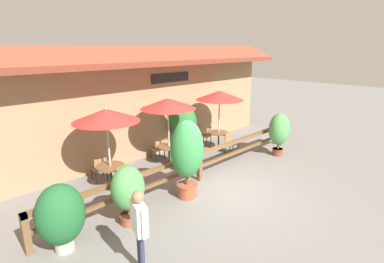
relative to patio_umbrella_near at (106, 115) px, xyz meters
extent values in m
plane|color=slate|center=(2.30, -2.59, -2.28)|extent=(60.00, 60.00, 0.00)
cube|color=#997A56|center=(2.30, 1.61, -0.48)|extent=(14.00, 0.40, 3.60)
cube|color=brown|center=(2.30, 1.06, 1.60)|extent=(14.28, 1.48, 0.70)
cube|color=black|center=(3.66, 1.38, 0.72)|extent=(1.90, 0.04, 0.35)
cube|color=brown|center=(2.30, -1.54, -1.38)|extent=(10.40, 0.14, 0.11)
cube|color=brown|center=(2.30, -1.54, -1.80)|extent=(10.40, 0.10, 0.09)
cube|color=brown|center=(-2.83, -1.54, -1.80)|extent=(0.14, 0.14, 0.95)
cube|color=brown|center=(2.30, -1.54, -1.80)|extent=(0.14, 0.14, 0.95)
cube|color=brown|center=(7.43, -1.54, -1.80)|extent=(0.14, 0.14, 0.95)
cylinder|color=#B7B2A8|center=(0.00, 0.00, -1.20)|extent=(0.06, 0.06, 2.15)
cone|color=red|center=(0.00, 0.00, 0.01)|extent=(1.95, 1.95, 0.38)
sphere|color=#B2ADA3|center=(0.00, 0.00, 0.19)|extent=(0.07, 0.07, 0.07)
cylinder|color=brown|center=(0.00, 0.00, -1.58)|extent=(0.85, 0.85, 0.05)
cylinder|color=#333333|center=(0.00, 0.00, -1.94)|extent=(0.07, 0.07, 0.67)
cylinder|color=#333333|center=(0.00, 0.00, -2.26)|extent=(0.47, 0.47, 0.03)
cube|color=olive|center=(0.08, -0.74, -1.86)|extent=(0.47, 0.47, 0.05)
cube|color=olive|center=(0.05, -0.56, -1.64)|extent=(0.40, 0.09, 0.40)
cylinder|color=#2D2D2D|center=(-0.08, -0.96, -2.08)|extent=(0.04, 0.04, 0.39)
cylinder|color=#2D2D2D|center=(0.29, -0.91, -2.08)|extent=(0.04, 0.04, 0.39)
cylinder|color=#2D2D2D|center=(-0.14, -0.58, -2.08)|extent=(0.04, 0.04, 0.39)
cylinder|color=#2D2D2D|center=(0.24, -0.53, -2.08)|extent=(0.04, 0.04, 0.39)
cube|color=olive|center=(-0.01, 0.74, -1.86)|extent=(0.47, 0.47, 0.05)
cube|color=olive|center=(-0.03, 0.56, -1.64)|extent=(0.40, 0.09, 0.40)
cylinder|color=#2D2D2D|center=(0.21, 0.91, -2.08)|extent=(0.04, 0.04, 0.39)
cylinder|color=#2D2D2D|center=(-0.17, 0.96, -2.08)|extent=(0.04, 0.04, 0.39)
cylinder|color=#2D2D2D|center=(0.16, 0.53, -2.08)|extent=(0.04, 0.04, 0.39)
cylinder|color=#2D2D2D|center=(-0.22, 0.58, -2.08)|extent=(0.04, 0.04, 0.39)
cylinder|color=#B7B2A8|center=(2.47, 0.16, -1.20)|extent=(0.06, 0.06, 2.15)
cone|color=red|center=(2.47, 0.16, 0.01)|extent=(1.95, 1.95, 0.38)
sphere|color=#B2ADA3|center=(2.47, 0.16, 0.19)|extent=(0.07, 0.07, 0.07)
cylinder|color=brown|center=(2.47, 0.16, -1.58)|extent=(0.85, 0.85, 0.05)
cylinder|color=#333333|center=(2.47, 0.16, -1.94)|extent=(0.07, 0.07, 0.67)
cylinder|color=#333333|center=(2.47, 0.16, -2.26)|extent=(0.47, 0.47, 0.03)
cube|color=olive|center=(2.43, -0.58, -1.86)|extent=(0.50, 0.50, 0.05)
cube|color=olive|center=(2.48, -0.40, -1.64)|extent=(0.40, 0.12, 0.40)
cylinder|color=#2D2D2D|center=(2.21, -0.72, -2.08)|extent=(0.04, 0.04, 0.39)
cylinder|color=#2D2D2D|center=(2.58, -0.81, -2.08)|extent=(0.04, 0.04, 0.39)
cylinder|color=#2D2D2D|center=(2.29, -0.35, -2.08)|extent=(0.04, 0.04, 0.39)
cylinder|color=#2D2D2D|center=(2.66, -0.44, -2.08)|extent=(0.04, 0.04, 0.39)
cube|color=olive|center=(2.52, 0.90, -1.86)|extent=(0.48, 0.48, 0.05)
cube|color=olive|center=(2.49, 0.72, -1.64)|extent=(0.40, 0.10, 0.40)
cylinder|color=#2D2D2D|center=(2.74, 1.06, -2.08)|extent=(0.04, 0.04, 0.39)
cylinder|color=#2D2D2D|center=(2.36, 1.12, -2.08)|extent=(0.04, 0.04, 0.39)
cylinder|color=#2D2D2D|center=(2.68, 0.69, -2.08)|extent=(0.04, 0.04, 0.39)
cylinder|color=#2D2D2D|center=(2.31, 0.75, -2.08)|extent=(0.04, 0.04, 0.39)
cylinder|color=#B7B2A8|center=(5.14, 0.07, -1.20)|extent=(0.06, 0.06, 2.15)
cone|color=red|center=(5.14, 0.07, 0.01)|extent=(1.95, 1.95, 0.38)
sphere|color=#B2ADA3|center=(5.14, 0.07, 0.19)|extent=(0.07, 0.07, 0.07)
cylinder|color=brown|center=(5.14, 0.07, -1.58)|extent=(0.85, 0.85, 0.05)
cylinder|color=#333333|center=(5.14, 0.07, -1.94)|extent=(0.07, 0.07, 0.67)
cylinder|color=#333333|center=(5.14, 0.07, -2.26)|extent=(0.47, 0.47, 0.03)
cube|color=olive|center=(5.07, -0.67, -1.86)|extent=(0.46, 0.46, 0.05)
cube|color=olive|center=(5.05, -0.48, -1.64)|extent=(0.40, 0.08, 0.40)
cylinder|color=#2D2D2D|center=(4.90, -0.88, -2.08)|extent=(0.04, 0.04, 0.39)
cylinder|color=#2D2D2D|center=(5.28, -0.84, -2.08)|extent=(0.04, 0.04, 0.39)
cylinder|color=#2D2D2D|center=(4.86, -0.50, -2.08)|extent=(0.04, 0.04, 0.39)
cylinder|color=#2D2D2D|center=(5.24, -0.46, -2.08)|extent=(0.04, 0.04, 0.39)
cube|color=olive|center=(5.10, 0.82, -1.86)|extent=(0.50, 0.50, 0.05)
cube|color=olive|center=(5.14, 0.64, -1.64)|extent=(0.40, 0.12, 0.40)
cylinder|color=#2D2D2D|center=(5.24, 1.05, -2.08)|extent=(0.04, 0.04, 0.39)
cylinder|color=#2D2D2D|center=(4.87, 0.96, -2.08)|extent=(0.04, 0.04, 0.39)
cylinder|color=#2D2D2D|center=(5.33, 0.68, -2.08)|extent=(0.04, 0.04, 0.39)
cylinder|color=#2D2D2D|center=(4.96, 0.59, -2.08)|extent=(0.04, 0.04, 0.39)
cylinder|color=#B7AD99|center=(-2.25, -1.94, -2.13)|extent=(0.39, 0.39, 0.29)
cylinder|color=#B7AD99|center=(-2.25, -1.94, -2.01)|extent=(0.43, 0.43, 0.04)
ellipsoid|color=#1E5B2D|center=(-2.25, -1.94, -1.42)|extent=(1.00, 0.90, 1.33)
cylinder|color=#9E4C33|center=(-0.70, -2.06, -2.16)|extent=(0.45, 0.45, 0.24)
cylinder|color=#9E4C33|center=(-0.70, -2.06, -2.05)|extent=(0.48, 0.48, 0.04)
cylinder|color=brown|center=(-0.70, -2.06, -1.87)|extent=(0.08, 0.08, 0.33)
ellipsoid|color=#4C934C|center=(-0.70, -2.06, -1.33)|extent=(0.83, 0.74, 1.10)
cylinder|color=#9E4C33|center=(1.25, -2.05, -2.08)|extent=(0.56, 0.56, 0.39)
cylinder|color=#9E4C33|center=(1.25, -2.05, -1.91)|extent=(0.60, 0.60, 0.04)
cylinder|color=brown|center=(1.25, -2.05, -1.64)|extent=(0.10, 0.10, 0.50)
ellipsoid|color=#338442|center=(1.25, -2.05, -0.84)|extent=(0.98, 0.88, 1.66)
cylinder|color=brown|center=(6.19, -2.11, -2.14)|extent=(0.40, 0.40, 0.27)
cylinder|color=brown|center=(6.19, -2.11, -2.03)|extent=(0.43, 0.43, 0.04)
cylinder|color=brown|center=(6.19, -2.11, -1.82)|extent=(0.07, 0.07, 0.38)
ellipsoid|color=#4C934C|center=(6.19, -2.11, -1.20)|extent=(0.88, 0.79, 1.27)
cylinder|color=#B7AD99|center=(3.93, 0.96, -2.15)|extent=(0.36, 0.36, 0.25)
cylinder|color=#B7AD99|center=(3.93, 0.96, -2.05)|extent=(0.39, 0.39, 0.04)
cylinder|color=brown|center=(3.93, 0.96, -1.80)|extent=(0.06, 0.06, 0.46)
ellipsoid|color=#287033|center=(3.93, 0.96, -1.05)|extent=(1.17, 1.05, 1.54)
cylinder|color=#2D334C|center=(-1.41, -3.50, -1.85)|extent=(0.09, 0.09, 0.85)
cylinder|color=#2D334C|center=(-1.46, -3.66, -1.85)|extent=(0.09, 0.09, 0.85)
cube|color=silver|center=(-1.43, -3.58, -1.13)|extent=(0.34, 0.50, 0.60)
cylinder|color=silver|center=(-1.36, -3.33, -1.13)|extent=(0.07, 0.07, 0.57)
cylinder|color=silver|center=(-1.51, -3.83, -1.13)|extent=(0.07, 0.07, 0.57)
sphere|color=#9E704C|center=(-1.43, -3.58, -0.70)|extent=(0.23, 0.23, 0.23)
camera|label=1|loc=(-4.16, -7.72, 1.91)|focal=28.00mm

